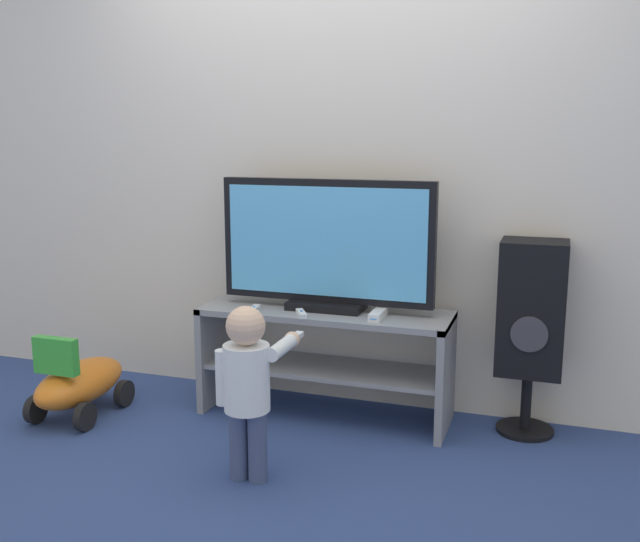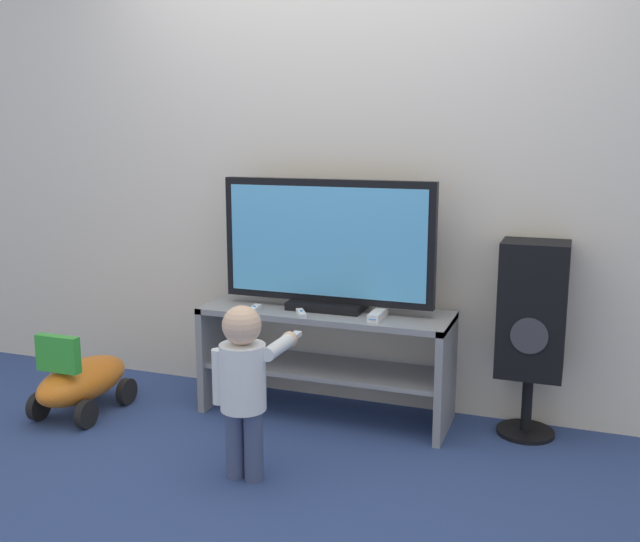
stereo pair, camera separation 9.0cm
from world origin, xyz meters
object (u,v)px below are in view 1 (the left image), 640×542
(game_console, at_px, (378,314))
(remote_secondary, at_px, (301,314))
(television, at_px, (326,246))
(remote_primary, at_px, (254,309))
(ride_on_toy, at_px, (79,383))
(speaker_tower, at_px, (531,313))
(child, at_px, (248,378))

(game_console, distance_m, remote_secondary, 0.37)
(television, distance_m, remote_secondary, 0.36)
(remote_primary, xyz_separation_m, ride_on_toy, (-0.86, -0.26, -0.39))
(game_console, distance_m, ride_on_toy, 1.57)
(television, distance_m, game_console, 0.43)
(speaker_tower, distance_m, ride_on_toy, 2.27)
(television, distance_m, child, 0.89)
(game_console, xyz_separation_m, ride_on_toy, (-1.48, -0.34, -0.40))
(child, bearing_deg, remote_primary, 111.69)
(remote_secondary, bearing_deg, remote_primary, 178.61)
(television, xyz_separation_m, game_console, (0.29, -0.09, -0.30))
(game_console, bearing_deg, ride_on_toy, -167.14)
(remote_primary, bearing_deg, child, -68.31)
(remote_secondary, relative_size, child, 0.17)
(ride_on_toy, bearing_deg, child, -17.35)
(remote_primary, relative_size, remote_secondary, 1.03)
(game_console, height_order, speaker_tower, speaker_tower)
(television, bearing_deg, game_console, -16.83)
(remote_primary, distance_m, speaker_tower, 1.33)
(game_console, bearing_deg, television, 163.17)
(remote_secondary, height_order, speaker_tower, speaker_tower)
(remote_secondary, height_order, child, child)
(television, xyz_separation_m, speaker_tower, (0.98, 0.09, -0.28))
(remote_primary, bearing_deg, television, 26.16)
(remote_primary, height_order, remote_secondary, same)
(game_console, height_order, ride_on_toy, game_console)
(television, relative_size, ride_on_toy, 1.80)
(speaker_tower, bearing_deg, child, -141.18)
(television, xyz_separation_m, remote_primary, (-0.33, -0.16, -0.31))
(game_console, xyz_separation_m, remote_secondary, (-0.36, -0.08, -0.01))
(child, bearing_deg, ride_on_toy, 162.65)
(television, xyz_separation_m, remote_secondary, (-0.07, -0.17, -0.31))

